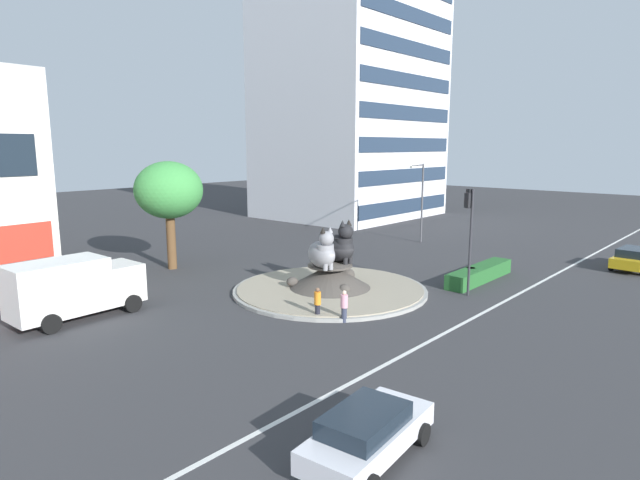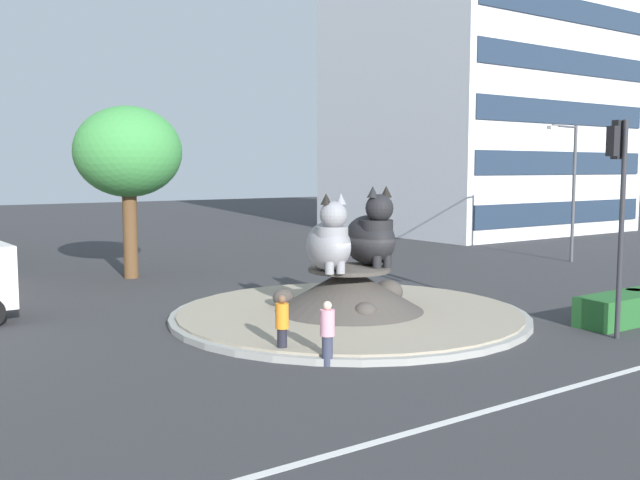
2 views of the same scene
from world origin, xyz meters
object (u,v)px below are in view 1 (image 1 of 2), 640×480
broadleaf_tree_behind_island (169,191)px  pedestrian_pink_shirt (344,306)px  pedestrian_orange_shirt (318,302)px  hatchback_near_shophouse (368,432)px  office_tower (350,101)px  cat_statue_black (340,246)px  streetlight_arm (421,196)px  cat_statue_grey (323,253)px  delivery_box_truck (74,287)px  litter_bin (471,275)px  traffic_light_mast (469,219)px  sedan_on_far_lane (634,258)px

broadleaf_tree_behind_island → pedestrian_pink_shirt: broadleaf_tree_behind_island is taller
pedestrian_orange_shirt → hatchback_near_shophouse: bearing=71.9°
broadleaf_tree_behind_island → office_tower: bearing=16.0°
cat_statue_black → streetlight_arm: 16.72m
office_tower → pedestrian_orange_shirt: 41.38m
pedestrian_orange_shirt → pedestrian_pink_shirt: bearing=134.4°
cat_statue_grey → delivery_box_truck: bearing=-99.7°
cat_statue_grey → broadleaf_tree_behind_island: (-1.87, 12.08, 2.86)m
broadleaf_tree_behind_island → pedestrian_pink_shirt: (-0.88, -15.87, -4.51)m
pedestrian_orange_shirt → delivery_box_truck: size_ratio=0.25×
pedestrian_orange_shirt → litter_bin: pedestrian_orange_shirt is taller
pedestrian_pink_shirt → litter_bin: size_ratio=1.73×
broadleaf_tree_behind_island → hatchback_near_shophouse: size_ratio=1.60×
traffic_light_mast → litter_bin: size_ratio=6.65×
broadleaf_tree_behind_island → streetlight_arm: (19.77, -7.52, -1.28)m
broadleaf_tree_behind_island → cat_statue_grey: bearing=-81.2°
hatchback_near_shophouse → cat_statue_black: bearing=36.2°
cat_statue_grey → broadleaf_tree_behind_island: 12.56m
traffic_light_mast → litter_bin: traffic_light_mast is taller
cat_statue_grey → sedan_on_far_lane: cat_statue_grey is taller
pedestrian_pink_shirt → hatchback_near_shophouse: pedestrian_pink_shirt is taller
pedestrian_orange_shirt → sedan_on_far_lane: 23.81m
streetlight_arm → sedan_on_far_lane: (0.87, -16.19, -3.26)m
broadleaf_tree_behind_island → delivery_box_truck: (-9.19, -5.83, -3.72)m
sedan_on_far_lane → delivery_box_truck: size_ratio=0.74×
cat_statue_black → pedestrian_orange_shirt: size_ratio=1.62×
cat_statue_grey → hatchback_near_shophouse: cat_statue_grey is taller
traffic_light_mast → streetlight_arm: bearing=-39.5°
cat_statue_grey → sedan_on_far_lane: (18.77, -11.63, -1.67)m
streetlight_arm → pedestrian_orange_shirt: streetlight_arm is taller
office_tower → delivery_box_truck: 43.81m
pedestrian_orange_shirt → delivery_box_truck: delivery_box_truck is taller
pedestrian_pink_shirt → litter_bin: pedestrian_pink_shirt is taller
hatchback_near_shophouse → broadleaf_tree_behind_island: bearing=62.8°
traffic_light_mast → delivery_box_truck: 20.66m
cat_statue_black → traffic_light_mast: 7.42m
streetlight_arm → cat_statue_black: bearing=5.4°
office_tower → hatchback_near_shophouse: office_tower is taller
traffic_light_mast → pedestrian_orange_shirt: bearing=78.1°
cat_statue_black → sedan_on_far_lane: cat_statue_black is taller
litter_bin → pedestrian_orange_shirt: bearing=168.5°
traffic_light_mast → hatchback_near_shophouse: size_ratio=1.31×
pedestrian_orange_shirt → hatchback_near_shophouse: 11.80m
office_tower → pedestrian_orange_shirt: size_ratio=17.19×
hatchback_near_shophouse → delivery_box_truck: (0.02, 17.59, 0.83)m
streetlight_arm → pedestrian_orange_shirt: 22.52m
office_tower → broadleaf_tree_behind_island: 32.65m
broadleaf_tree_behind_island → sedan_on_far_lane: size_ratio=1.60×
traffic_light_mast → hatchback_near_shophouse: bearing=118.3°
office_tower → pedestrian_pink_shirt: office_tower is taller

